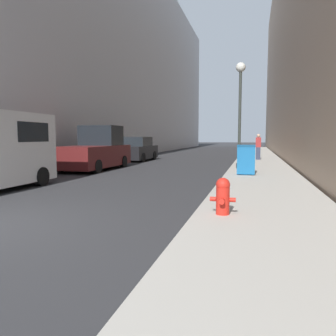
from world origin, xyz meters
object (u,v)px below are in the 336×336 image
object	(u,v)px
parked_sedan_near	(138,150)
pedestrian_on_sidewalk	(258,147)
trash_bin	(246,159)
pickup_truck	(95,152)
lamppost	(240,99)
fire_hydrant	(223,195)

from	to	relation	value
parked_sedan_near	pedestrian_on_sidewalk	world-z (taller)	pedestrian_on_sidewalk
trash_bin	parked_sedan_near	bearing A→B (deg)	134.06
pedestrian_on_sidewalk	pickup_truck	bearing A→B (deg)	-136.51
parked_sedan_near	pickup_truck	bearing A→B (deg)	-90.27
pedestrian_on_sidewalk	lamppost	bearing A→B (deg)	-98.53
fire_hydrant	pedestrian_on_sidewalk	distance (m)	16.73
fire_hydrant	parked_sedan_near	world-z (taller)	parked_sedan_near
fire_hydrant	trash_bin	xyz separation A→B (m)	(0.29, 7.32, 0.24)
parked_sedan_near	pedestrian_on_sidewalk	bearing A→B (deg)	10.58
parked_sedan_near	pedestrian_on_sidewalk	size ratio (longest dim) A/B	2.41
trash_bin	parked_sedan_near	distance (m)	10.93
fire_hydrant	parked_sedan_near	xyz separation A→B (m)	(-7.32, 15.17, 0.26)
pickup_truck	lamppost	bearing A→B (deg)	8.93
fire_hydrant	lamppost	distance (m)	10.48
lamppost	parked_sedan_near	xyz separation A→B (m)	(-7.19, 5.13, -2.76)
lamppost	pedestrian_on_sidewalk	world-z (taller)	lamppost
pickup_truck	parked_sedan_near	size ratio (longest dim) A/B	1.19
lamppost	parked_sedan_near	distance (m)	9.26
fire_hydrant	pedestrian_on_sidewalk	world-z (taller)	pedestrian_on_sidewalk
trash_bin	parked_sedan_near	world-z (taller)	parked_sedan_near
trash_bin	pickup_truck	world-z (taller)	pickup_truck
fire_hydrant	pedestrian_on_sidewalk	size ratio (longest dim) A/B	0.42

